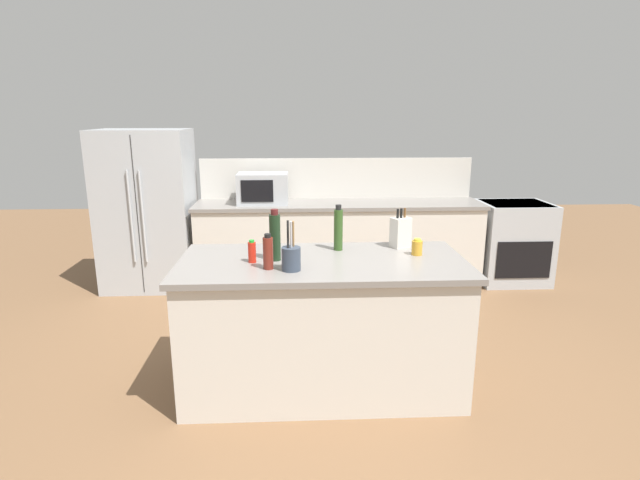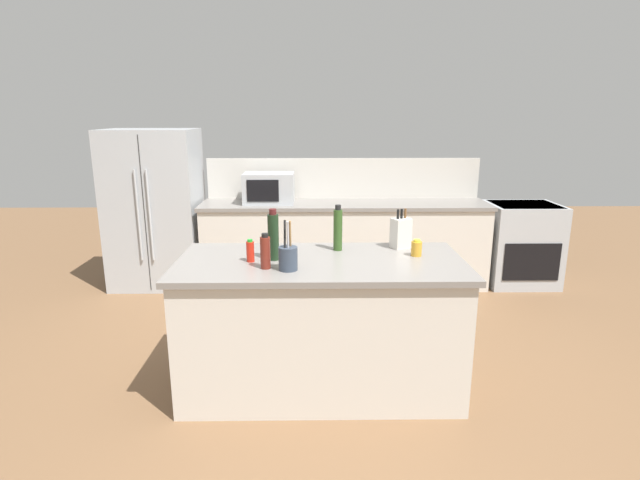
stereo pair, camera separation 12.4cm
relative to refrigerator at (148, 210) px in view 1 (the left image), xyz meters
The scene contains 14 objects.
ground_plane 3.01m from the refrigerator, 51.21° to the right, with size 14.00×14.00×0.00m, color brown.
back_counter_run 2.15m from the refrigerator, ahead, with size 3.17×0.66×0.94m.
wall_backsplash 2.15m from the refrigerator, ahead, with size 3.13×0.03×0.46m, color beige.
kitchen_island 2.91m from the refrigerator, 51.21° to the right, with size 1.94×0.92×0.94m.
refrigerator is the anchor object (origin of this frame).
range_oven 4.13m from the refrigerator, ahead, with size 0.76×0.65×0.92m.
microwave 1.30m from the refrigerator, ahead, with size 0.54×0.39×0.33m.
knife_block 3.09m from the refrigerator, 38.96° to the right, with size 0.16×0.15×0.29m.
utensil_crock 2.94m from the refrigerator, 57.03° to the right, with size 0.12×0.12×0.32m.
hot_sauce_bottle 2.65m from the refrigerator, 59.56° to the right, with size 0.05×0.05×0.15m.
wine_bottle 2.70m from the refrigerator, 56.30° to the right, with size 0.07×0.07×0.35m.
honey_jar 3.28m from the refrigerator, 41.07° to the right, with size 0.07×0.07×0.12m.
vinegar_bottle 2.84m from the refrigerator, 59.10° to the right, with size 0.06×0.06×0.23m.
olive_oil_bottle 2.79m from the refrigerator, 45.92° to the right, with size 0.06×0.06×0.33m.
Camera 1 is at (-0.17, -3.22, 1.91)m, focal length 28.00 mm.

